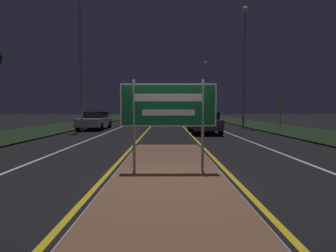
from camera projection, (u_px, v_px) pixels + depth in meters
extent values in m
plane|color=black|center=(169.00, 182.00, 5.90)|extent=(160.00, 160.00, 0.00)
cube|color=#999993|center=(168.00, 174.00, 6.47)|extent=(2.69, 9.94, 0.05)
cube|color=brown|center=(168.00, 173.00, 6.47)|extent=(2.57, 9.82, 0.10)
cube|color=black|center=(71.00, 125.00, 25.80)|extent=(5.00, 100.00, 0.08)
cube|color=black|center=(263.00, 125.00, 25.92)|extent=(5.00, 100.00, 0.08)
cube|color=gold|center=(154.00, 123.00, 30.84)|extent=(0.12, 70.00, 0.01)
cube|color=gold|center=(180.00, 123.00, 30.86)|extent=(0.12, 70.00, 0.01)
cube|color=silver|center=(131.00, 123.00, 30.82)|extent=(0.12, 70.00, 0.01)
cube|color=silver|center=(202.00, 123.00, 30.88)|extent=(0.12, 70.00, 0.01)
cube|color=silver|center=(106.00, 123.00, 30.80)|extent=(0.10, 70.00, 0.01)
cube|color=silver|center=(228.00, 123.00, 30.90)|extent=(0.10, 70.00, 0.01)
cylinder|color=#9E9E99|center=(134.00, 126.00, 6.39)|extent=(0.07, 0.07, 2.25)
cylinder|color=#9E9E99|center=(203.00, 126.00, 6.40)|extent=(0.07, 0.07, 2.25)
cube|color=#146033|center=(168.00, 105.00, 6.36)|extent=(2.33, 0.04, 1.04)
cube|color=white|center=(168.00, 105.00, 6.34)|extent=(2.33, 0.00, 1.04)
cube|color=#146033|center=(168.00, 105.00, 6.33)|extent=(2.26, 0.01, 0.97)
cube|color=white|center=(168.00, 98.00, 6.32)|extent=(1.63, 0.01, 0.19)
cube|color=white|center=(168.00, 113.00, 6.34)|extent=(1.28, 0.01, 0.15)
cylinder|color=#9E9E99|center=(81.00, 59.00, 18.73)|extent=(0.18, 0.18, 10.41)
cylinder|color=#9E9E99|center=(244.00, 71.00, 21.93)|extent=(0.18, 0.18, 9.71)
sphere|color=#F9EAC6|center=(245.00, 9.00, 21.61)|extent=(0.52, 0.52, 0.52)
cylinder|color=#9E9E99|center=(205.00, 92.00, 43.19)|extent=(0.18, 0.18, 9.09)
sphere|color=#F9EAC6|center=(206.00, 63.00, 42.89)|extent=(0.48, 0.48, 0.48)
cube|color=#4C514C|center=(204.00, 124.00, 17.74)|extent=(1.79, 4.43, 0.65)
cube|color=black|center=(205.00, 116.00, 17.44)|extent=(1.58, 2.31, 0.46)
sphere|color=red|center=(200.00, 124.00, 15.54)|extent=(0.14, 0.14, 0.14)
sphere|color=red|center=(219.00, 124.00, 15.55)|extent=(0.14, 0.14, 0.14)
cylinder|color=black|center=(190.00, 127.00, 19.13)|extent=(0.22, 0.67, 0.67)
cylinder|color=black|center=(213.00, 127.00, 19.14)|extent=(0.22, 0.67, 0.67)
cylinder|color=black|center=(193.00, 130.00, 16.38)|extent=(0.22, 0.67, 0.67)
cylinder|color=black|center=(221.00, 130.00, 16.39)|extent=(0.22, 0.67, 0.67)
cube|color=black|center=(193.00, 119.00, 27.22)|extent=(1.88, 4.52, 0.55)
cube|color=black|center=(193.00, 115.00, 26.92)|extent=(1.66, 2.35, 0.43)
sphere|color=red|center=(189.00, 119.00, 24.98)|extent=(0.14, 0.14, 0.14)
sphere|color=red|center=(202.00, 119.00, 24.99)|extent=(0.14, 0.14, 0.14)
cylinder|color=black|center=(184.00, 121.00, 28.63)|extent=(0.22, 0.62, 0.62)
cylinder|color=black|center=(200.00, 121.00, 28.65)|extent=(0.22, 0.62, 0.62)
cylinder|color=black|center=(185.00, 123.00, 25.84)|extent=(0.22, 0.62, 0.62)
cylinder|color=black|center=(204.00, 123.00, 25.85)|extent=(0.22, 0.62, 0.62)
cube|color=#B7B7BC|center=(207.00, 116.00, 39.49)|extent=(1.88, 4.10, 0.56)
cube|color=black|center=(207.00, 113.00, 39.21)|extent=(1.66, 2.13, 0.45)
sphere|color=red|center=(205.00, 116.00, 37.45)|extent=(0.14, 0.14, 0.14)
sphere|color=red|center=(213.00, 116.00, 37.46)|extent=(0.14, 0.14, 0.14)
cylinder|color=black|center=(200.00, 118.00, 40.77)|extent=(0.22, 0.62, 0.62)
cylinder|color=black|center=(211.00, 118.00, 40.78)|extent=(0.22, 0.62, 0.62)
cylinder|color=black|center=(202.00, 118.00, 38.23)|extent=(0.22, 0.62, 0.62)
cylinder|color=black|center=(214.00, 118.00, 38.24)|extent=(0.22, 0.62, 0.62)
cube|color=silver|center=(95.00, 122.00, 21.04)|extent=(1.84, 4.53, 0.61)
cube|color=black|center=(95.00, 115.00, 21.28)|extent=(1.62, 2.36, 0.52)
sphere|color=white|center=(78.00, 122.00, 18.79)|extent=(0.14, 0.14, 0.14)
sphere|color=white|center=(94.00, 122.00, 18.80)|extent=(0.14, 0.14, 0.14)
cylinder|color=black|center=(78.00, 127.00, 19.65)|extent=(0.22, 0.63, 0.63)
cylinder|color=black|center=(101.00, 127.00, 19.66)|extent=(0.22, 0.63, 0.63)
cylinder|color=black|center=(89.00, 125.00, 22.46)|extent=(0.22, 0.63, 0.63)
cylinder|color=black|center=(109.00, 125.00, 22.47)|extent=(0.22, 0.63, 0.63)
cube|color=#B7B7BC|center=(149.00, 117.00, 35.01)|extent=(1.72, 4.49, 0.56)
cube|color=black|center=(150.00, 113.00, 35.25)|extent=(1.52, 2.33, 0.50)
sphere|color=white|center=(144.00, 117.00, 32.79)|extent=(0.14, 0.14, 0.14)
sphere|color=white|center=(153.00, 117.00, 32.79)|extent=(0.14, 0.14, 0.14)
cylinder|color=black|center=(142.00, 120.00, 33.64)|extent=(0.22, 0.62, 0.62)
cylinder|color=black|center=(155.00, 120.00, 33.65)|extent=(0.22, 0.62, 0.62)
cylinder|color=black|center=(144.00, 119.00, 36.41)|extent=(0.22, 0.62, 0.62)
cylinder|color=black|center=(156.00, 119.00, 36.42)|extent=(0.22, 0.62, 0.62)
cylinder|color=#9E9E99|center=(281.00, 114.00, 22.37)|extent=(0.06, 0.06, 2.30)
cube|color=yellow|center=(281.00, 101.00, 22.30)|extent=(0.60, 0.02, 0.60)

